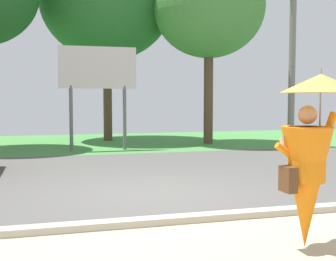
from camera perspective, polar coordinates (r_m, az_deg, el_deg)
name	(u,v)px	position (r m, az deg, el deg)	size (l,w,h in m)	color
ground_plane	(129,171)	(11.28, -4.98, -5.17)	(40.00, 22.00, 0.20)	#565451
monk_pedestrian	(309,158)	(5.52, 17.66, -3.34)	(1.05, 0.95, 2.13)	orange
utility_pole	(292,54)	(17.09, 15.63, 9.38)	(1.80, 0.24, 6.40)	gray
roadside_billboard	(98,75)	(15.23, -8.98, 7.02)	(2.60, 0.12, 3.50)	slate
tree_center_back	(209,7)	(17.76, 5.27, 15.42)	(4.28, 4.28, 7.21)	brown
tree_right_mid	(107,0)	(19.25, -7.86, 16.27)	(5.50, 5.50, 8.33)	brown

